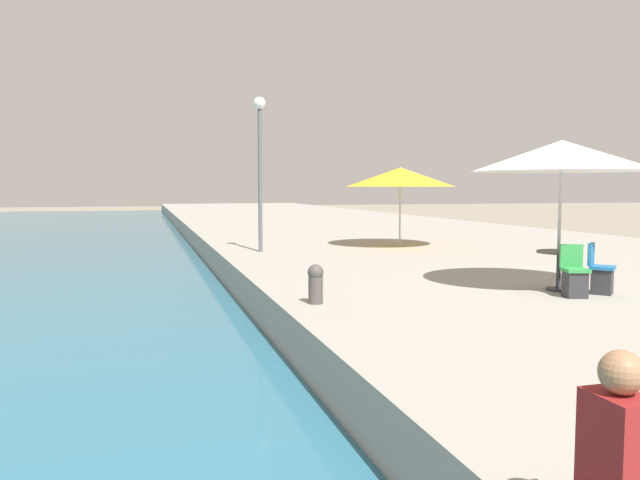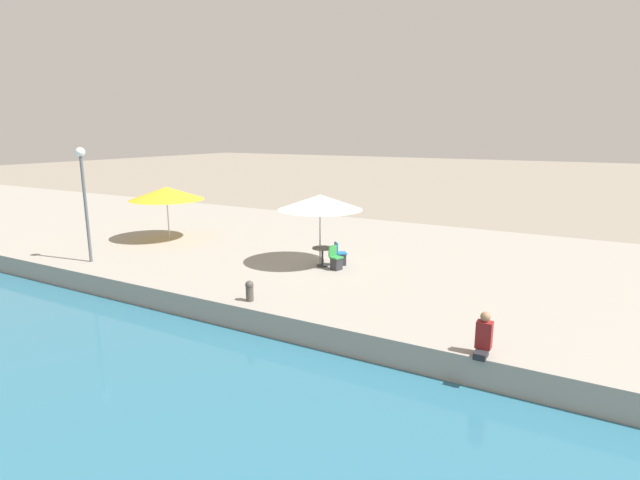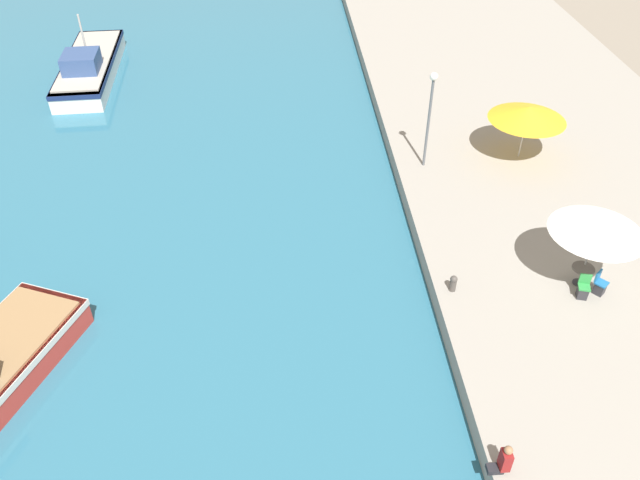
{
  "view_description": "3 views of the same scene",
  "coord_description": "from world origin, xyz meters",
  "px_view_note": "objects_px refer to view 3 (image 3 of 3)",
  "views": [
    {
      "loc": [
        -2.09,
        5.77,
        2.7
      ],
      "look_at": [
        1.5,
        18.42,
        1.59
      ],
      "focal_mm": 35.0,
      "sensor_mm": 36.0,
      "label": 1
    },
    {
      "loc": [
        -11.13,
        6.35,
        5.96
      ],
      "look_at": [
        5.42,
        15.77,
        1.79
      ],
      "focal_mm": 28.0,
      "sensor_mm": 36.0,
      "label": 2
    },
    {
      "loc": [
        -5.24,
        -0.56,
        16.19
      ],
      "look_at": [
        -4.0,
        18.0,
        1.39
      ],
      "focal_mm": 35.0,
      "sensor_mm": 36.0,
      "label": 3
    }
  ],
  "objects_px": {
    "mooring_bollard": "(453,283)",
    "cafe_umbrella_white": "(528,113)",
    "cafe_chair_left": "(600,286)",
    "person_at_quay": "(504,460)",
    "cafe_chair_right": "(583,290)",
    "lamppost": "(431,104)",
    "cafe_umbrella_pink": "(598,226)",
    "cafe_table": "(582,272)",
    "fishing_boat_far": "(89,66)"
  },
  "relations": [
    {
      "from": "fishing_boat_far",
      "to": "cafe_table",
      "type": "xyz_separation_m",
      "value": [
        22.2,
        -21.15,
        0.52
      ]
    },
    {
      "from": "cafe_umbrella_white",
      "to": "mooring_bollard",
      "type": "xyz_separation_m",
      "value": [
        -5.34,
        -9.02,
        -1.9
      ]
    },
    {
      "from": "cafe_chair_left",
      "to": "cafe_chair_right",
      "type": "height_order",
      "value": "same"
    },
    {
      "from": "mooring_bollard",
      "to": "lamppost",
      "type": "relative_size",
      "value": 0.14
    },
    {
      "from": "cafe_umbrella_pink",
      "to": "cafe_chair_right",
      "type": "bearing_deg",
      "value": -109.75
    },
    {
      "from": "cafe_table",
      "to": "cafe_umbrella_white",
      "type": "bearing_deg",
      "value": 85.88
    },
    {
      "from": "cafe_chair_right",
      "to": "cafe_umbrella_pink",
      "type": "bearing_deg",
      "value": -94.2
    },
    {
      "from": "fishing_boat_far",
      "to": "person_at_quay",
      "type": "height_order",
      "value": "fishing_boat_far"
    },
    {
      "from": "cafe_chair_right",
      "to": "mooring_bollard",
      "type": "relative_size",
      "value": 1.39
    },
    {
      "from": "cafe_umbrella_pink",
      "to": "cafe_umbrella_white",
      "type": "height_order",
      "value": "cafe_umbrella_pink"
    },
    {
      "from": "cafe_umbrella_white",
      "to": "cafe_table",
      "type": "height_order",
      "value": "cafe_umbrella_white"
    },
    {
      "from": "cafe_umbrella_white",
      "to": "person_at_quay",
      "type": "bearing_deg",
      "value": -109.4
    },
    {
      "from": "mooring_bollard",
      "to": "cafe_umbrella_pink",
      "type": "bearing_deg",
      "value": 2.69
    },
    {
      "from": "mooring_bollard",
      "to": "cafe_umbrella_white",
      "type": "bearing_deg",
      "value": 59.36
    },
    {
      "from": "cafe_chair_left",
      "to": "person_at_quay",
      "type": "bearing_deg",
      "value": 8.46
    },
    {
      "from": "cafe_chair_left",
      "to": "mooring_bollard",
      "type": "xyz_separation_m",
      "value": [
        -5.18,
        0.49,
        0.02
      ]
    },
    {
      "from": "cafe_umbrella_pink",
      "to": "cafe_chair_left",
      "type": "height_order",
      "value": "cafe_umbrella_pink"
    },
    {
      "from": "fishing_boat_far",
      "to": "cafe_chair_right",
      "type": "height_order",
      "value": "fishing_boat_far"
    },
    {
      "from": "cafe_table",
      "to": "cafe_chair_right",
      "type": "relative_size",
      "value": 0.88
    },
    {
      "from": "mooring_bollard",
      "to": "fishing_boat_far",
      "type": "bearing_deg",
      "value": 129.55
    },
    {
      "from": "cafe_umbrella_pink",
      "to": "person_at_quay",
      "type": "height_order",
      "value": "cafe_umbrella_pink"
    },
    {
      "from": "person_at_quay",
      "to": "cafe_umbrella_pink",
      "type": "bearing_deg",
      "value": 54.94
    },
    {
      "from": "cafe_umbrella_pink",
      "to": "mooring_bollard",
      "type": "xyz_separation_m",
      "value": [
        -4.81,
        -0.23,
        -2.15
      ]
    },
    {
      "from": "fishing_boat_far",
      "to": "cafe_chair_right",
      "type": "xyz_separation_m",
      "value": [
        22.01,
        -21.84,
        0.31
      ]
    },
    {
      "from": "cafe_umbrella_white",
      "to": "cafe_table",
      "type": "bearing_deg",
      "value": -94.12
    },
    {
      "from": "person_at_quay",
      "to": "mooring_bollard",
      "type": "xyz_separation_m",
      "value": [
        0.35,
        7.13,
        -0.12
      ]
    },
    {
      "from": "cafe_table",
      "to": "cafe_chair_left",
      "type": "relative_size",
      "value": 0.88
    },
    {
      "from": "cafe_table",
      "to": "mooring_bollard",
      "type": "relative_size",
      "value": 1.22
    },
    {
      "from": "person_at_quay",
      "to": "lamppost",
      "type": "distance_m",
      "value": 15.9
    },
    {
      "from": "cafe_chair_left",
      "to": "cafe_chair_right",
      "type": "relative_size",
      "value": 1.0
    },
    {
      "from": "cafe_umbrella_white",
      "to": "mooring_bollard",
      "type": "relative_size",
      "value": 5.41
    },
    {
      "from": "fishing_boat_far",
      "to": "cafe_chair_right",
      "type": "relative_size",
      "value": 11.24
    },
    {
      "from": "mooring_bollard",
      "to": "cafe_chair_right",
      "type": "bearing_deg",
      "value": -8.17
    },
    {
      "from": "cafe_chair_left",
      "to": "person_at_quay",
      "type": "height_order",
      "value": "person_at_quay"
    },
    {
      "from": "cafe_chair_left",
      "to": "lamppost",
      "type": "height_order",
      "value": "lamppost"
    },
    {
      "from": "person_at_quay",
      "to": "fishing_boat_far",
      "type": "bearing_deg",
      "value": 121.21
    },
    {
      "from": "cafe_table",
      "to": "cafe_chair_right",
      "type": "height_order",
      "value": "cafe_chair_right"
    },
    {
      "from": "cafe_chair_right",
      "to": "lamppost",
      "type": "bearing_deg",
      "value": -51.68
    },
    {
      "from": "lamppost",
      "to": "fishing_boat_far",
      "type": "bearing_deg",
      "value": 145.09
    },
    {
      "from": "person_at_quay",
      "to": "lamppost",
      "type": "relative_size",
      "value": 0.23
    },
    {
      "from": "cafe_umbrella_white",
      "to": "cafe_chair_right",
      "type": "distance_m",
      "value": 9.89
    },
    {
      "from": "fishing_boat_far",
      "to": "mooring_bollard",
      "type": "relative_size",
      "value": 15.64
    },
    {
      "from": "fishing_boat_far",
      "to": "cafe_chair_left",
      "type": "relative_size",
      "value": 11.24
    },
    {
      "from": "cafe_umbrella_pink",
      "to": "cafe_table",
      "type": "xyz_separation_m",
      "value": [
        -0.12,
        -0.18,
        -1.96
      ]
    },
    {
      "from": "cafe_chair_left",
      "to": "mooring_bollard",
      "type": "distance_m",
      "value": 5.2
    },
    {
      "from": "fishing_boat_far",
      "to": "cafe_chair_left",
      "type": "height_order",
      "value": "fishing_boat_far"
    },
    {
      "from": "cafe_chair_right",
      "to": "person_at_quay",
      "type": "xyz_separation_m",
      "value": [
        -4.85,
        -6.48,
        0.14
      ]
    },
    {
      "from": "fishing_boat_far",
      "to": "lamppost",
      "type": "relative_size",
      "value": 2.24
    },
    {
      "from": "fishing_boat_far",
      "to": "mooring_bollard",
      "type": "height_order",
      "value": "fishing_boat_far"
    },
    {
      "from": "cafe_umbrella_pink",
      "to": "cafe_chair_right",
      "type": "relative_size",
      "value": 3.62
    }
  ]
}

